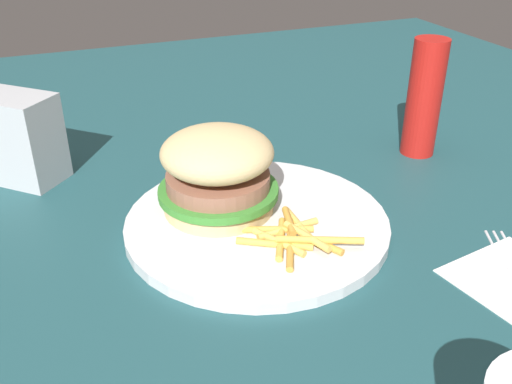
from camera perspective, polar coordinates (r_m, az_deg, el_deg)
ground_plane at (r=0.60m, az=-2.09°, el=-4.08°), size 1.60×1.60×0.00m
plate at (r=0.60m, az=-0.00°, el=-3.00°), size 0.28×0.28×0.01m
sandwich at (r=0.60m, az=-3.83°, el=2.11°), size 0.13×0.13×0.09m
fries_pile at (r=0.56m, az=3.62°, el=-4.40°), size 0.10×0.11×0.01m
napkin_dispenser at (r=0.74m, az=-22.49°, el=4.93°), size 0.11×0.11×0.11m
ketchup_bottle at (r=0.77m, az=16.40°, el=8.95°), size 0.04×0.04×0.15m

